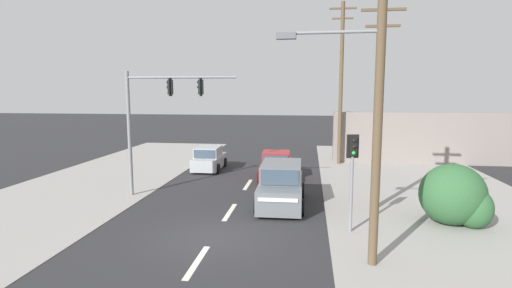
% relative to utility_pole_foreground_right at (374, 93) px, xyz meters
% --- Properties ---
extents(ground_plane, '(140.00, 140.00, 0.00)m').
position_rel_utility_pole_foreground_right_xyz_m(ground_plane, '(-5.02, 1.50, -5.01)').
color(ground_plane, '#28282B').
extents(lane_dash_near, '(0.20, 2.40, 0.01)m').
position_rel_utility_pole_foreground_right_xyz_m(lane_dash_near, '(-5.02, -0.50, -5.00)').
color(lane_dash_near, silver).
rests_on(lane_dash_near, ground).
extents(lane_dash_mid, '(0.20, 2.40, 0.01)m').
position_rel_utility_pole_foreground_right_xyz_m(lane_dash_mid, '(-5.02, 4.50, -5.00)').
color(lane_dash_mid, silver).
rests_on(lane_dash_mid, ground).
extents(lane_dash_far, '(0.20, 2.40, 0.01)m').
position_rel_utility_pole_foreground_right_xyz_m(lane_dash_far, '(-5.02, 9.50, -5.00)').
color(lane_dash_far, silver).
rests_on(lane_dash_far, ground).
extents(kerb_right_verge, '(10.00, 44.00, 0.02)m').
position_rel_utility_pole_foreground_right_xyz_m(kerb_right_verge, '(3.98, 3.50, -5.00)').
color(kerb_right_verge, gray).
rests_on(kerb_right_verge, ground).
extents(kerb_left_verge, '(8.00, 40.00, 0.02)m').
position_rel_utility_pole_foreground_right_xyz_m(kerb_left_verge, '(-13.52, 5.50, -5.00)').
color(kerb_left_verge, gray).
rests_on(kerb_left_verge, ground).
extents(utility_pole_foreground_right, '(3.78, 0.39, 9.30)m').
position_rel_utility_pole_foreground_right_xyz_m(utility_pole_foreground_right, '(0.00, 0.00, 0.00)').
color(utility_pole_foreground_right, brown).
rests_on(utility_pole_foreground_right, ground).
extents(utility_pole_midground_right, '(1.80, 0.26, 8.83)m').
position_rel_utility_pole_foreground_right_xyz_m(utility_pole_midground_right, '(1.19, 5.96, -0.36)').
color(utility_pole_midground_right, brown).
rests_on(utility_pole_midground_right, ground).
extents(utility_pole_background_right, '(1.80, 0.26, 10.97)m').
position_rel_utility_pole_foreground_right_xyz_m(utility_pole_background_right, '(0.35, 16.50, 0.73)').
color(utility_pole_background_right, brown).
rests_on(utility_pole_background_right, ground).
extents(traffic_signal_mast, '(5.29, 0.50, 6.00)m').
position_rel_utility_pole_foreground_right_xyz_m(traffic_signal_mast, '(-9.03, 6.62, -0.86)').
color(traffic_signal_mast, slate).
rests_on(traffic_signal_mast, ground).
extents(pedestal_signal_right_kerb, '(0.44, 0.31, 3.56)m').
position_rel_utility_pole_foreground_right_xyz_m(pedestal_signal_right_kerb, '(-0.23, 2.72, -2.59)').
color(pedestal_signal_right_kerb, slate).
rests_on(pedestal_signal_right_kerb, ground).
extents(roadside_bush, '(2.56, 2.19, 2.35)m').
position_rel_utility_pole_foreground_right_xyz_m(roadside_bush, '(3.79, 4.04, -3.90)').
color(roadside_bush, '#2D5B33').
rests_on(roadside_bush, ground).
extents(shopfront_wall_far, '(12.00, 1.00, 3.60)m').
position_rel_utility_pole_foreground_right_xyz_m(shopfront_wall_far, '(5.98, 17.50, -3.21)').
color(shopfront_wall_far, gray).
rests_on(shopfront_wall_far, ground).
extents(suv_oncoming_near, '(2.11, 4.56, 1.90)m').
position_rel_utility_pole_foreground_right_xyz_m(suv_oncoming_near, '(-2.96, 5.87, -4.12)').
color(suv_oncoming_near, slate).
rests_on(suv_oncoming_near, ground).
extents(hatchback_oncoming_mid, '(1.82, 3.66, 1.53)m').
position_rel_utility_pole_foreground_right_xyz_m(hatchback_oncoming_mid, '(-8.14, 13.28, -4.31)').
color(hatchback_oncoming_mid, '#A3A8AD').
rests_on(hatchback_oncoming_mid, ground).
extents(sedan_kerbside_parked, '(2.02, 4.30, 1.56)m').
position_rel_utility_pole_foreground_right_xyz_m(sedan_kerbside_parked, '(-3.63, 11.26, -4.30)').
color(sedan_kerbside_parked, maroon).
rests_on(sedan_kerbside_parked, ground).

